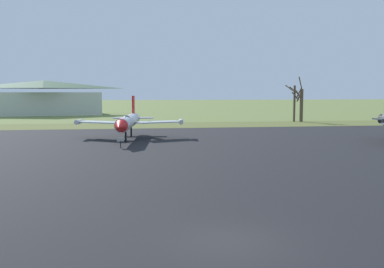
% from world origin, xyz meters
% --- Properties ---
extents(ground_plane, '(600.00, 600.00, 0.00)m').
position_xyz_m(ground_plane, '(0.00, 0.00, 0.00)').
color(ground_plane, olive).
extents(asphalt_apron, '(101.13, 60.62, 0.05)m').
position_xyz_m(asphalt_apron, '(0.00, 18.19, 0.03)').
color(asphalt_apron, black).
rests_on(asphalt_apron, ground).
extents(grass_verge_strip, '(161.13, 12.00, 0.06)m').
position_xyz_m(grass_verge_strip, '(0.00, 54.49, 0.03)').
color(grass_verge_strip, '#606630').
rests_on(grass_verge_strip, ground).
extents(jet_fighter_front_right, '(12.44, 15.03, 4.86)m').
position_xyz_m(jet_fighter_front_right, '(-3.20, 33.96, 2.05)').
color(jet_fighter_front_right, silver).
rests_on(jet_fighter_front_right, ground).
extents(info_placard_front_right, '(0.68, 0.37, 1.05)m').
position_xyz_m(info_placard_front_right, '(-3.97, 26.57, 0.68)').
color(info_placard_front_right, black).
rests_on(info_placard_front_right, ground).
extents(bare_tree_left_of_center, '(3.11, 2.34, 8.06)m').
position_xyz_m(bare_tree_left_of_center, '(26.38, 59.31, 3.97)').
color(bare_tree_left_of_center, brown).
rests_on(bare_tree_left_of_center, ground).
extents(bare_tree_center, '(1.47, 2.14, 6.02)m').
position_xyz_m(bare_tree_center, '(27.58, 59.19, 3.18)').
color(bare_tree_center, brown).
rests_on(bare_tree_center, ground).
extents(visitor_building, '(28.70, 17.97, 8.11)m').
position_xyz_m(visitor_building, '(-22.47, 92.61, 3.92)').
color(visitor_building, beige).
rests_on(visitor_building, ground).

